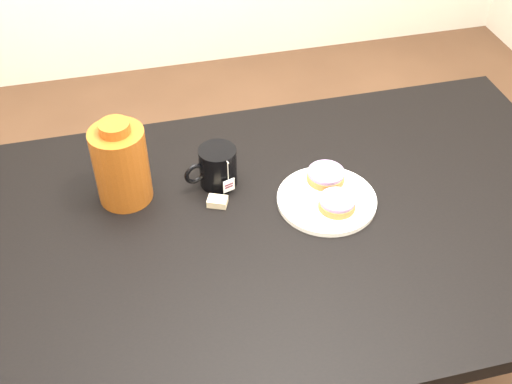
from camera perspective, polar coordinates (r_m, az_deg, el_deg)
The scene contains 7 objects.
table at distance 1.52m, azimuth 4.24°, elevation -4.62°, with size 1.40×0.90×0.75m.
plate at distance 1.50m, azimuth 6.31°, elevation -0.64°, with size 0.23×0.23×0.02m.
bagel_back at distance 1.53m, azimuth 6.23°, elevation 1.47°, with size 0.12×0.12×0.03m.
bagel_front at distance 1.46m, azimuth 7.21°, elevation -0.98°, with size 0.09×0.09×0.03m.
mug at distance 1.51m, azimuth -3.48°, elevation 2.26°, with size 0.14×0.11×0.10m.
teabag_pouch at distance 1.48m, azimuth -3.45°, elevation -0.85°, with size 0.04×0.03×0.02m, color #C6B793.
bagel_package at distance 1.48m, azimuth -11.91°, elevation 2.43°, with size 0.13×0.13×0.21m.
Camera 1 is at (-0.36, -0.98, 1.77)m, focal length 45.00 mm.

